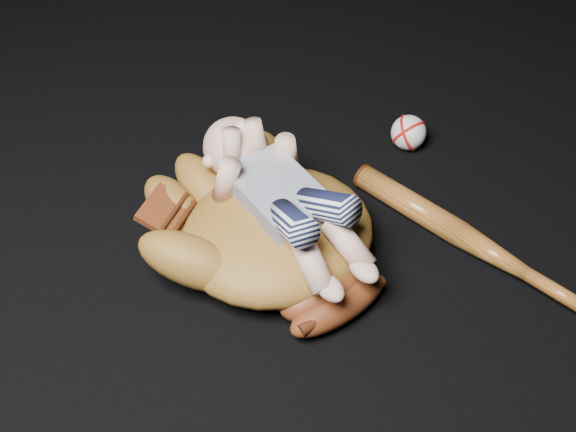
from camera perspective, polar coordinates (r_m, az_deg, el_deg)
The scene contains 4 objects.
baseball_glove at distance 1.18m, azimuth -0.91°, elevation -0.80°, with size 0.41×0.47×0.15m, color brown, non-canonical shape.
newborn_baby at distance 1.14m, azimuth 0.02°, elevation 1.43°, with size 0.18×0.40×0.16m, color #D9A58C, non-canonical shape.
baseball_bat at distance 1.26m, azimuth 14.46°, elevation -2.02°, with size 0.05×0.49×0.05m, color brown, non-canonical shape.
baseball at distance 1.45m, azimuth 9.51°, elevation 6.51°, with size 0.07×0.07×0.07m, color silver.
Camera 1 is at (-0.44, -0.63, 0.91)m, focal length 45.00 mm.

